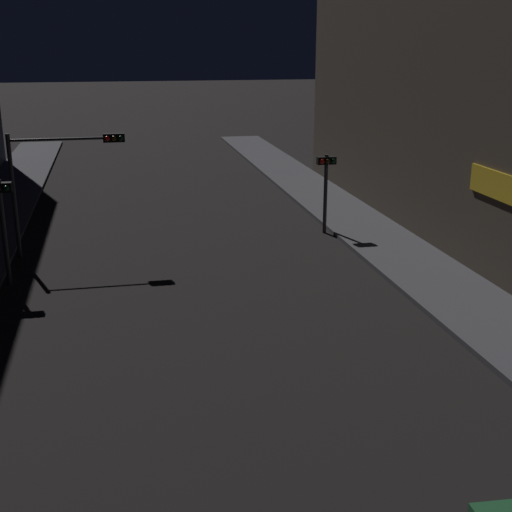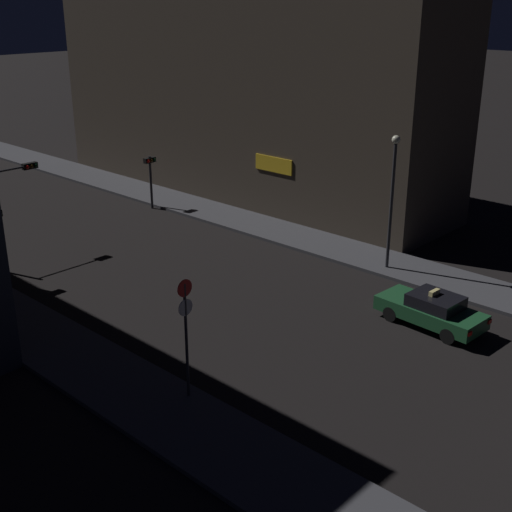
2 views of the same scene
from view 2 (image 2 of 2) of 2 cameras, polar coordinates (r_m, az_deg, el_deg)
The scene contains 6 objects.
sidewalk_right at distance 44.25m, azimuth -5.69°, elevation 4.27°, with size 3.20×63.41×0.17m, color #424247.
building_facade_right at distance 46.15m, azimuth -1.10°, elevation 17.01°, with size 7.32×29.84×19.09m.
taxi at distance 28.77m, azimuth 14.46°, elevation -4.37°, with size 2.07×4.55×1.62m.
traffic_light_right_kerb at distance 43.49m, azimuth -8.82°, elevation 7.05°, with size 0.80×0.42×3.38m.
sign_pole_left at distance 22.21m, azimuth -5.87°, elevation -5.92°, with size 0.59×0.10×4.22m.
street_lamp_near_block at distance 33.05m, azimuth 11.34°, elevation 5.56°, with size 0.40×0.40×6.53m.
Camera 2 is at (-19.86, -2.21, 12.72)m, focal length 47.84 mm.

